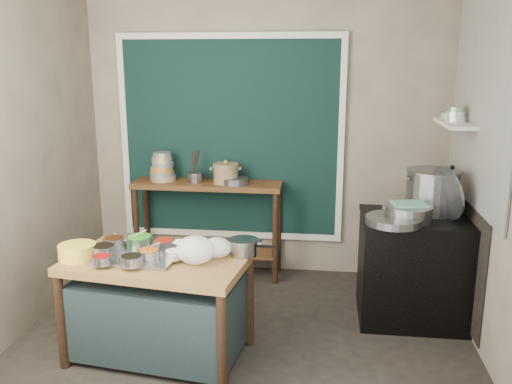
# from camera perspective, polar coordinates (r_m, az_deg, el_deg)

# --- Properties ---
(floor) EXTENTS (3.50, 3.00, 0.02)m
(floor) POSITION_cam_1_polar(r_m,az_deg,el_deg) (4.35, -1.27, -15.37)
(floor) COLOR #2B2721
(floor) RESTS_ON ground
(back_wall) EXTENTS (3.50, 0.02, 2.80)m
(back_wall) POSITION_cam_1_polar(r_m,az_deg,el_deg) (5.35, 1.08, 6.14)
(back_wall) COLOR gray
(back_wall) RESTS_ON floor
(left_wall) EXTENTS (0.02, 3.00, 2.80)m
(left_wall) POSITION_cam_1_polar(r_m,az_deg,el_deg) (4.48, -24.25, 3.45)
(left_wall) COLOR gray
(left_wall) RESTS_ON floor
(right_wall) EXTENTS (0.02, 3.00, 2.80)m
(right_wall) POSITION_cam_1_polar(r_m,az_deg,el_deg) (4.00, 24.40, 2.32)
(right_wall) COLOR gray
(right_wall) RESTS_ON floor
(curtain_panel) EXTENTS (2.10, 0.02, 1.90)m
(curtain_panel) POSITION_cam_1_polar(r_m,az_deg,el_deg) (5.36, -2.70, 5.61)
(curtain_panel) COLOR black
(curtain_panel) RESTS_ON back_wall
(curtain_frame) EXTENTS (2.22, 0.03, 2.02)m
(curtain_frame) POSITION_cam_1_polar(r_m,az_deg,el_deg) (5.36, -2.72, 5.60)
(curtain_frame) COLOR beige
(curtain_frame) RESTS_ON back_wall
(tile_panel) EXTENTS (0.02, 1.70, 1.70)m
(tile_panel) POSITION_cam_1_polar(r_m,az_deg,el_deg) (4.47, 22.66, 9.40)
(tile_panel) COLOR #B2B2AA
(tile_panel) RESTS_ON right_wall
(soot_patch) EXTENTS (0.01, 1.30, 1.30)m
(soot_patch) POSITION_cam_1_polar(r_m,az_deg,el_deg) (4.77, 21.14, -4.37)
(soot_patch) COLOR black
(soot_patch) RESTS_ON right_wall
(wall_shelf) EXTENTS (0.22, 0.70, 0.03)m
(wall_shelf) POSITION_cam_1_polar(r_m,az_deg,el_deg) (4.75, 20.23, 6.77)
(wall_shelf) COLOR beige
(wall_shelf) RESTS_ON right_wall
(prep_table) EXTENTS (1.33, 0.88, 0.75)m
(prep_table) POSITION_cam_1_polar(r_m,az_deg,el_deg) (4.04, -10.20, -11.91)
(prep_table) COLOR olive
(prep_table) RESTS_ON floor
(back_counter) EXTENTS (1.45, 0.40, 0.95)m
(back_counter) POSITION_cam_1_polar(r_m,az_deg,el_deg) (5.42, -5.04, -3.85)
(back_counter) COLOR #523417
(back_counter) RESTS_ON floor
(stove_block) EXTENTS (0.90, 0.68, 0.85)m
(stove_block) POSITION_cam_1_polar(r_m,az_deg,el_deg) (4.69, 16.46, -7.88)
(stove_block) COLOR black
(stove_block) RESTS_ON floor
(stove_top) EXTENTS (0.92, 0.69, 0.03)m
(stove_top) POSITION_cam_1_polar(r_m,az_deg,el_deg) (4.55, 16.83, -2.71)
(stove_top) COLOR black
(stove_top) RESTS_ON stove_block
(condiment_tray) EXTENTS (0.59, 0.44, 0.03)m
(condiment_tray) POSITION_cam_1_polar(r_m,az_deg,el_deg) (3.92, -12.33, -6.66)
(condiment_tray) COLOR gray
(condiment_tray) RESTS_ON prep_table
(condiment_bowls) EXTENTS (0.66, 0.54, 0.08)m
(condiment_bowls) POSITION_cam_1_polar(r_m,az_deg,el_deg) (3.94, -12.45, -5.85)
(condiment_bowls) COLOR gray
(condiment_bowls) RESTS_ON condiment_tray
(yellow_basin) EXTENTS (0.34, 0.34, 0.10)m
(yellow_basin) POSITION_cam_1_polar(r_m,az_deg,el_deg) (4.02, -18.30, -5.95)
(yellow_basin) COLOR yellow
(yellow_basin) RESTS_ON prep_table
(saucepan) EXTENTS (0.22, 0.22, 0.12)m
(saucepan) POSITION_cam_1_polar(r_m,az_deg,el_deg) (3.88, -1.34, -5.82)
(saucepan) COLOR gray
(saucepan) RESTS_ON prep_table
(plastic_bag_a) EXTENTS (0.33, 0.31, 0.20)m
(plastic_bag_a) POSITION_cam_1_polar(r_m,az_deg,el_deg) (3.73, -6.42, -6.07)
(plastic_bag_a) COLOR white
(plastic_bag_a) RESTS_ON prep_table
(plastic_bag_b) EXTENTS (0.23, 0.20, 0.15)m
(plastic_bag_b) POSITION_cam_1_polar(r_m,az_deg,el_deg) (3.84, -4.09, -5.85)
(plastic_bag_b) COLOR white
(plastic_bag_b) RESTS_ON prep_table
(bowl_stack) EXTENTS (0.25, 0.25, 0.28)m
(bowl_stack) POSITION_cam_1_polar(r_m,az_deg,el_deg) (5.39, -9.80, 2.49)
(bowl_stack) COLOR tan
(bowl_stack) RESTS_ON back_counter
(utensil_cup) EXTENTS (0.21, 0.21, 0.10)m
(utensil_cup) POSITION_cam_1_polar(r_m,az_deg,el_deg) (5.30, -6.39, 1.58)
(utensil_cup) COLOR gray
(utensil_cup) RESTS_ON back_counter
(ceramic_crock) EXTENTS (0.29, 0.29, 0.17)m
(ceramic_crock) POSITION_cam_1_polar(r_m,az_deg,el_deg) (5.22, -3.19, 1.87)
(ceramic_crock) COLOR olive
(ceramic_crock) RESTS_ON back_counter
(wide_bowl) EXTENTS (0.33, 0.33, 0.06)m
(wide_bowl) POSITION_cam_1_polar(r_m,az_deg,el_deg) (5.17, -2.18, 1.16)
(wide_bowl) COLOR gray
(wide_bowl) RESTS_ON back_counter
(stock_pot) EXTENTS (0.59, 0.59, 0.36)m
(stock_pot) POSITION_cam_1_polar(r_m,az_deg,el_deg) (4.67, 18.08, 0.08)
(stock_pot) COLOR gray
(stock_pot) RESTS_ON stove_top
(pot_lid) EXTENTS (0.25, 0.45, 0.43)m
(pot_lid) POSITION_cam_1_polar(r_m,az_deg,el_deg) (4.50, 19.51, -0.08)
(pot_lid) COLOR gray
(pot_lid) RESTS_ON stove_top
(steamer) EXTENTS (0.39, 0.39, 0.12)m
(steamer) POSITION_cam_1_polar(r_m,az_deg,el_deg) (4.41, 15.79, -2.12)
(steamer) COLOR gray
(steamer) RESTS_ON stove_top
(green_cloth) EXTENTS (0.28, 0.23, 0.02)m
(green_cloth) POSITION_cam_1_polar(r_m,az_deg,el_deg) (4.39, 15.85, -1.22)
(green_cloth) COLOR #62A78C
(green_cloth) RESTS_ON steamer
(shallow_pan) EXTENTS (0.50, 0.50, 0.06)m
(shallow_pan) POSITION_cam_1_polar(r_m,az_deg,el_deg) (4.29, 14.28, -2.91)
(shallow_pan) COLOR gray
(shallow_pan) RESTS_ON stove_top
(shelf_bowl_stack) EXTENTS (0.16, 0.16, 0.13)m
(shelf_bowl_stack) POSITION_cam_1_polar(r_m,az_deg,el_deg) (4.74, 20.33, 7.64)
(shelf_bowl_stack) COLOR silver
(shelf_bowl_stack) RESTS_ON wall_shelf
(shelf_bowl_green) EXTENTS (0.17, 0.17, 0.05)m
(shelf_bowl_green) POSITION_cam_1_polar(r_m,az_deg,el_deg) (4.99, 19.67, 7.57)
(shelf_bowl_green) COLOR gray
(shelf_bowl_green) RESTS_ON wall_shelf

